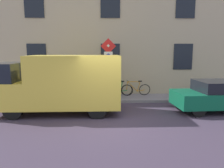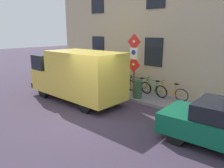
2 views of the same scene
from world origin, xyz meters
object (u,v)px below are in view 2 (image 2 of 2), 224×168
bicycle_orange (171,92)px  bicycle_green (153,89)px  sign_post_stacked (134,59)px  litter_bin (137,89)px  bicycle_red (124,83)px  pedestrian (109,72)px  delivery_van (77,75)px  bicycle_black (138,86)px

bicycle_orange → bicycle_green: bearing=-4.8°
sign_post_stacked → bicycle_green: size_ratio=1.79×
bicycle_orange → litter_bin: (-0.86, 1.39, 0.08)m
sign_post_stacked → bicycle_red: sign_post_stacked is taller
pedestrian → litter_bin: (-0.69, -2.63, -0.48)m
delivery_van → bicycle_orange: size_ratio=3.13×
delivery_van → pedestrian: delivery_van is taller
delivery_van → bicycle_green: (2.90, -2.58, -0.82)m
sign_post_stacked → bicycle_orange: bearing=-57.3°
bicycle_black → delivery_van: bearing=58.3°
delivery_van → pedestrian: bearing=-82.0°
bicycle_red → bicycle_orange: bearing=-179.0°
bicycle_green → bicycle_orange: bearing=-171.7°
sign_post_stacked → bicycle_green: sign_post_stacked is taller
pedestrian → litter_bin: pedestrian is taller
sign_post_stacked → bicycle_black: (1.00, 0.46, -1.60)m
sign_post_stacked → pedestrian: bearing=71.2°
delivery_van → sign_post_stacked: bearing=-138.0°
sign_post_stacked → bicycle_orange: 2.45m
bicycle_black → pedestrian: pedestrian is taller
bicycle_orange → bicycle_red: size_ratio=1.00×
delivery_van → bicycle_red: delivery_van is taller
bicycle_orange → bicycle_black: size_ratio=1.00×
sign_post_stacked → litter_bin: bearing=-48.1°
bicycle_red → sign_post_stacked: bearing=146.6°
bicycle_orange → bicycle_red: 3.02m
bicycle_green → pedestrian: bearing=11.4°
sign_post_stacked → bicycle_red: bearing=55.6°
delivery_van → bicycle_green: size_ratio=3.13×
bicycle_green → litter_bin: (-0.86, 0.39, 0.08)m
delivery_van → bicycle_green: delivery_van is taller
bicycle_black → pedestrian: (-0.16, 2.01, 0.56)m
bicycle_green → pedestrian: pedestrian is taller
bicycle_black → litter_bin: litter_bin is taller
bicycle_red → litter_bin: size_ratio=1.90×
bicycle_green → bicycle_red: 2.02m
bicycle_orange → bicycle_black: bearing=-4.7°
bicycle_green → litter_bin: 0.94m
bicycle_green → pedestrian: size_ratio=1.00×
bicycle_red → litter_bin: 1.84m
bicycle_red → litter_bin: (-0.86, -1.63, 0.08)m
bicycle_green → litter_bin: litter_bin is taller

